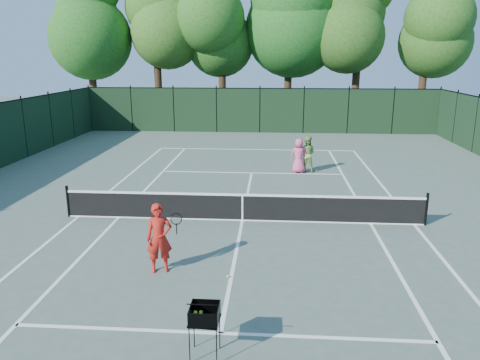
# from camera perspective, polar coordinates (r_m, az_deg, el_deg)

# --- Properties ---
(ground) EXTENTS (90.00, 90.00, 0.00)m
(ground) POSITION_cam_1_polar(r_m,az_deg,el_deg) (15.28, 0.29, -4.97)
(ground) COLOR #4C5C50
(ground) RESTS_ON ground
(sideline_doubles_left) EXTENTS (0.10, 23.77, 0.01)m
(sideline_doubles_left) POSITION_cam_1_polar(r_m,az_deg,el_deg) (16.55, -19.07, -4.22)
(sideline_doubles_left) COLOR white
(sideline_doubles_left) RESTS_ON ground
(sideline_doubles_right) EXTENTS (0.10, 23.77, 0.01)m
(sideline_doubles_right) POSITION_cam_1_polar(r_m,az_deg,el_deg) (15.91, 20.50, -5.13)
(sideline_doubles_right) COLOR white
(sideline_doubles_right) RESTS_ON ground
(sideline_singles_left) EXTENTS (0.10, 23.77, 0.01)m
(sideline_singles_left) POSITION_cam_1_polar(r_m,az_deg,el_deg) (16.07, -14.56, -4.44)
(sideline_singles_left) COLOR white
(sideline_singles_left) RESTS_ON ground
(sideline_singles_right) EXTENTS (0.10, 23.77, 0.01)m
(sideline_singles_right) POSITION_cam_1_polar(r_m,az_deg,el_deg) (15.57, 15.64, -5.15)
(sideline_singles_right) COLOR white
(sideline_singles_right) RESTS_ON ground
(baseline_far) EXTENTS (10.97, 0.10, 0.01)m
(baseline_far) POSITION_cam_1_polar(r_m,az_deg,el_deg) (26.74, 1.99, 3.74)
(baseline_far) COLOR white
(baseline_far) RESTS_ON ground
(service_line_near) EXTENTS (8.23, 0.10, 0.01)m
(service_line_near) POSITION_cam_1_polar(r_m,az_deg,el_deg) (9.54, -2.41, -18.15)
(service_line_near) COLOR white
(service_line_near) RESTS_ON ground
(service_line_far) EXTENTS (8.23, 0.10, 0.01)m
(service_line_far) POSITION_cam_1_polar(r_m,az_deg,el_deg) (21.40, 1.43, 0.88)
(service_line_far) COLOR white
(service_line_far) RESTS_ON ground
(center_service_line) EXTENTS (0.10, 12.80, 0.01)m
(center_service_line) POSITION_cam_1_polar(r_m,az_deg,el_deg) (15.28, 0.29, -4.96)
(center_service_line) COLOR white
(center_service_line) RESTS_ON ground
(tennis_net) EXTENTS (11.69, 0.09, 1.06)m
(tennis_net) POSITION_cam_1_polar(r_m,az_deg,el_deg) (15.12, 0.29, -3.27)
(tennis_net) COLOR black
(tennis_net) RESTS_ON ground
(fence_far) EXTENTS (24.00, 0.05, 3.00)m
(fence_far) POSITION_cam_1_polar(r_m,az_deg,el_deg) (32.56, 2.43, 8.42)
(fence_far) COLOR black
(fence_far) RESTS_ON ground
(tree_0) EXTENTS (6.40, 6.40, 13.14)m
(tree_0) POSITION_cam_1_polar(r_m,az_deg,el_deg) (38.56, -18.10, 18.67)
(tree_0) COLOR black
(tree_0) RESTS_ON ground
(tree_1) EXTENTS (6.80, 6.80, 13.98)m
(tree_1) POSITION_cam_1_polar(r_m,az_deg,el_deg) (37.58, -10.33, 20.07)
(tree_1) COLOR black
(tree_1) RESTS_ON ground
(tree_2) EXTENTS (6.00, 6.00, 12.40)m
(tree_2) POSITION_cam_1_polar(r_m,az_deg,el_deg) (36.43, -2.25, 18.93)
(tree_2) COLOR black
(tree_2) RESTS_ON ground
(tree_3) EXTENTS (7.00, 7.00, 14.45)m
(tree_3) POSITION_cam_1_polar(r_m,az_deg,el_deg) (36.84, 6.11, 20.81)
(tree_3) COLOR black
(tree_3) RESTS_ON ground
(tree_4) EXTENTS (6.20, 6.20, 12.97)m
(tree_4) POSITION_cam_1_polar(r_m,az_deg,el_deg) (36.55, 14.43, 19.14)
(tree_4) COLOR black
(tree_4) RESTS_ON ground
(tree_5) EXTENTS (5.80, 5.80, 12.23)m
(tree_5) POSITION_cam_1_polar(r_m,az_deg,el_deg) (38.15, 22.02, 17.71)
(tree_5) COLOR black
(tree_5) RESTS_ON ground
(coach) EXTENTS (0.85, 0.80, 1.75)m
(coach) POSITION_cam_1_polar(r_m,az_deg,el_deg) (11.71, -9.81, -6.99)
(coach) COLOR #B31D14
(coach) RESTS_ON ground
(player_pink) EXTENTS (0.79, 0.53, 1.58)m
(player_pink) POSITION_cam_1_polar(r_m,az_deg,el_deg) (21.45, 7.20, 2.97)
(player_pink) COLOR #DD4E7B
(player_pink) RESTS_ON ground
(player_green) EXTENTS (0.88, 0.73, 1.65)m
(player_green) POSITION_cam_1_polar(r_m,az_deg,el_deg) (21.71, 8.16, 3.17)
(player_green) COLOR #87AF57
(player_green) RESTS_ON ground
(ball_hopper) EXTENTS (0.55, 0.55, 0.98)m
(ball_hopper) POSITION_cam_1_polar(r_m,az_deg,el_deg) (8.53, -4.36, -16.02)
(ball_hopper) COLOR black
(ball_hopper) RESTS_ON ground
(loose_ball_midcourt) EXTENTS (0.07, 0.07, 0.07)m
(loose_ball_midcourt) POSITION_cam_1_polar(r_m,az_deg,el_deg) (11.55, -1.50, -11.67)
(loose_ball_midcourt) COLOR #CBED30
(loose_ball_midcourt) RESTS_ON ground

